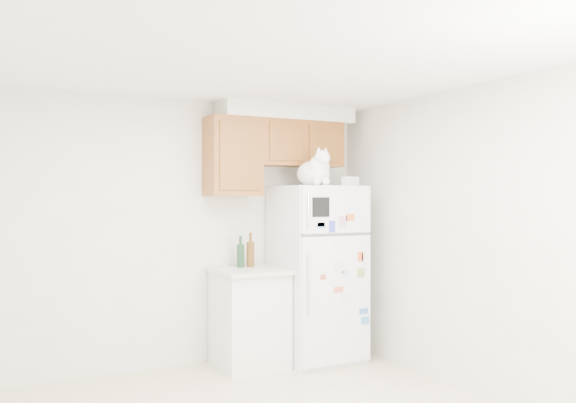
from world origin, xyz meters
TOP-DOWN VIEW (x-y plane):
  - room_shell at (0.12, 0.24)m, footprint 3.84×4.04m
  - refrigerator at (1.30, 1.61)m, footprint 0.76×0.78m
  - base_counter at (0.61, 1.68)m, footprint 0.64×0.64m
  - cat at (1.20, 1.48)m, footprint 0.35×0.52m
  - storage_box_back at (1.41, 1.78)m, footprint 0.21×0.17m
  - storage_box_front at (1.58, 1.44)m, footprint 0.18×0.16m
  - bottle_green at (0.58, 1.83)m, footprint 0.07×0.07m
  - bottle_amber at (0.68, 1.82)m, footprint 0.08×0.08m

SIDE VIEW (x-z plane):
  - base_counter at x=0.61m, z-range 0.00..0.92m
  - refrigerator at x=1.30m, z-range 0.00..1.70m
  - bottle_green at x=0.58m, z-range 0.92..1.22m
  - bottle_amber at x=0.68m, z-range 0.92..1.25m
  - room_shell at x=0.12m, z-range 0.41..2.93m
  - storage_box_front at x=1.58m, z-range 1.70..1.79m
  - storage_box_back at x=1.41m, z-range 1.70..1.80m
  - cat at x=1.20m, z-range 1.65..2.02m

